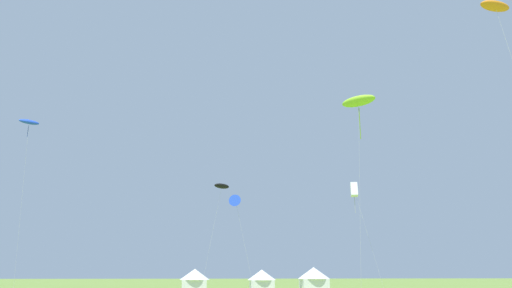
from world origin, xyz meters
TOP-DOWN VIEW (x-y plane):
  - kite_black_parafoil at (-2.01, 54.88)m, footprint 3.46×2.20m
  - kite_blue_parafoil at (-23.79, 48.61)m, footprint 2.27×2.32m
  - kite_lime_parafoil at (12.56, 43.78)m, footprint 3.99×3.90m
  - kite_orange_parafoil at (15.99, 23.52)m, footprint 2.89×3.02m
  - kite_white_box at (14.09, 51.91)m, footprint 2.71×3.08m
  - kite_blue_delta at (-0.54, 49.56)m, footprint 2.91×2.08m
  - festival_tent_center at (-5.23, 64.62)m, footprint 4.16×4.16m
  - festival_tent_left at (4.11, 64.62)m, footprint 4.02×4.02m
  - festival_tent_right at (11.54, 64.62)m, footprint 4.54×4.54m

SIDE VIEW (x-z plane):
  - festival_tent_left at x=4.11m, z-range 0.14..2.75m
  - festival_tent_center at x=-5.23m, z-range 0.15..2.85m
  - festival_tent_right at x=11.54m, z-range 0.16..3.11m
  - kite_blue_delta at x=-0.54m, z-range 4.57..15.28m
  - kite_white_box at x=14.09m, z-range 5.53..18.44m
  - kite_black_parafoil at x=-2.01m, z-range 6.12..19.21m
  - kite_blue_parafoil at x=-23.79m, z-range 8.96..27.76m
  - kite_orange_parafoil at x=15.99m, z-range 9.86..30.44m
  - kite_lime_parafoil at x=12.56m, z-range 9.85..31.03m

